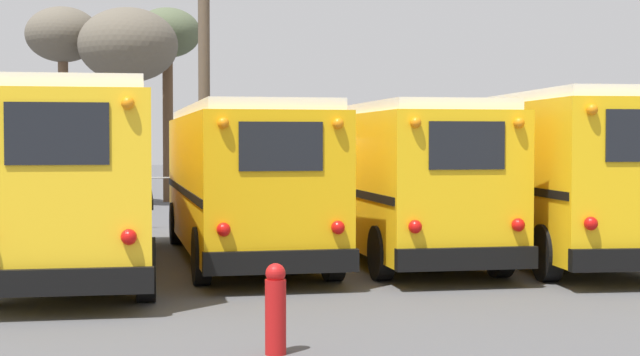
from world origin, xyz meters
TOP-DOWN VIEW (x-y plane):
  - ground_plane at (0.00, 0.00)m, footprint 160.00×160.00m
  - school_bus_0 at (-4.63, -0.97)m, footprint 2.69×10.40m
  - school_bus_1 at (-1.54, 0.19)m, footprint 2.85×9.47m
  - school_bus_2 at (1.54, 0.91)m, footprint 2.63×10.88m
  - school_bus_3 at (4.63, -0.46)m, footprint 2.95×9.57m
  - utility_pole at (-1.78, 10.84)m, footprint 1.80×0.36m
  - bare_tree_0 at (-4.23, 17.09)m, footprint 3.63×3.63m
  - bare_tree_1 at (-6.68, 18.52)m, footprint 2.77×2.77m
  - bare_tree_2 at (-2.77, 19.57)m, footprint 2.61×2.61m
  - fence_line at (-0.00, 7.62)m, footprint 17.32×0.06m
  - fire_hydrant at (-1.96, -8.64)m, footprint 0.24×0.24m

SIDE VIEW (x-z plane):
  - ground_plane at x=0.00m, z-range 0.00..0.00m
  - fire_hydrant at x=-1.96m, z-range 0.00..1.04m
  - fence_line at x=0.00m, z-range 0.27..1.69m
  - school_bus_1 at x=-1.54m, z-range 0.14..3.24m
  - school_bus_2 at x=1.54m, z-range 0.13..3.25m
  - school_bus_3 at x=4.63m, z-range 0.14..3.46m
  - school_bus_0 at x=-4.63m, z-range 0.14..3.48m
  - utility_pole at x=-1.78m, z-range 0.10..7.91m
  - bare_tree_0 at x=-4.23m, z-range 2.20..9.48m
  - bare_tree_1 at x=-6.68m, z-range 2.51..9.96m
  - bare_tree_2 at x=-2.77m, z-range 2.59..10.23m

